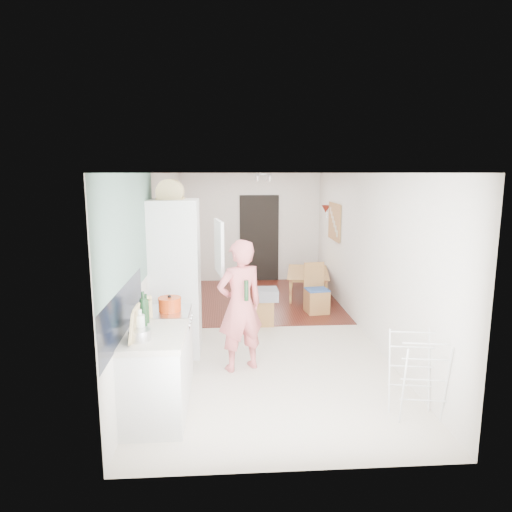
{
  "coord_description": "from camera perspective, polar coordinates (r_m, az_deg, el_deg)",
  "views": [
    {
      "loc": [
        -0.57,
        -6.95,
        2.5
      ],
      "look_at": [
        -0.09,
        0.2,
        1.19
      ],
      "focal_mm": 32.0,
      "sensor_mm": 36.0,
      "label": 1
    }
  ],
  "objects": [
    {
      "name": "pepper_mill_back",
      "position": [
        5.22,
        -13.11,
        -6.41
      ],
      "size": [
        0.06,
        0.06,
        0.2
      ],
      "primitive_type": "cylinder",
      "rotation": [
        0.0,
        0.0,
        0.06
      ],
      "color": "#D1B97B",
      "rests_on": "worktop"
    },
    {
      "name": "red_casserole",
      "position": [
        5.42,
        -10.74,
        -5.93
      ],
      "size": [
        0.3,
        0.3,
        0.16
      ],
      "primitive_type": "cylinder",
      "rotation": [
        0.0,
        0.0,
        -0.13
      ],
      "color": "red",
      "rests_on": "cooker_top"
    },
    {
      "name": "pinboard",
      "position": [
        9.16,
        9.8,
        4.25
      ],
      "size": [
        0.03,
        0.9,
        0.7
      ],
      "primitive_type": "cube",
      "color": "tan",
      "rests_on": "room_shell"
    },
    {
      "name": "pepper_mill_front",
      "position": [
        5.08,
        -13.52,
        -6.71
      ],
      "size": [
        0.08,
        0.08,
        0.23
      ],
      "primitive_type": "cylinder",
      "rotation": [
        0.0,
        0.0,
        -0.29
      ],
      "color": "#D1B97B",
      "rests_on": "worktop"
    },
    {
      "name": "stool",
      "position": [
        7.66,
        0.98,
        -7.02
      ],
      "size": [
        0.34,
        0.34,
        0.43
      ],
      "primitive_type": null,
      "rotation": [
        0.0,
        0.0,
        -0.05
      ],
      "color": "#AF8741",
      "rests_on": "floor"
    },
    {
      "name": "bottle_b",
      "position": [
        5.03,
        -13.54,
        -6.74
      ],
      "size": [
        0.06,
        0.06,
        0.26
      ],
      "primitive_type": "cylinder",
      "rotation": [
        0.0,
        0.0,
        -0.11
      ],
      "color": "#1A3D1F",
      "rests_on": "worktop"
    },
    {
      "name": "tile_splashback",
      "position": [
        4.72,
        -16.2,
        -6.7
      ],
      "size": [
        0.02,
        1.9,
        0.5
      ],
      "primitive_type": "cube",
      "color": "black",
      "rests_on": "room_shell"
    },
    {
      "name": "held_bottle",
      "position": [
        5.57,
        -1.21,
        -4.34
      ],
      "size": [
        0.05,
        0.05,
        0.25
      ],
      "primitive_type": "cylinder",
      "color": "#1A3D1F",
      "rests_on": "person"
    },
    {
      "name": "bottle_a",
      "position": [
        4.91,
        -13.88,
        -6.89
      ],
      "size": [
        0.08,
        0.08,
        0.3
      ],
      "primitive_type": "cylinder",
      "rotation": [
        0.0,
        0.0,
        -0.08
      ],
      "color": "#1A3D1F",
      "rests_on": "worktop"
    },
    {
      "name": "room_shell",
      "position": [
        7.09,
        0.85,
        0.2
      ],
      "size": [
        3.2,
        7.0,
        2.5
      ],
      "primitive_type": null,
      "color": "silver",
      "rests_on": "ground"
    },
    {
      "name": "bottle_c",
      "position": [
        4.63,
        -14.27,
        -8.48
      ],
      "size": [
        0.12,
        0.12,
        0.22
      ],
      "primitive_type": "cylinder",
      "rotation": [
        0.0,
        0.0,
        -0.31
      ],
      "color": "silver",
      "rests_on": "worktop"
    },
    {
      "name": "doorway_recess",
      "position": [
        10.57,
        0.4,
        2.2
      ],
      "size": [
        0.9,
        0.04,
        2.0
      ],
      "primitive_type": "cube",
      "color": "black",
      "rests_on": "room_shell"
    },
    {
      "name": "fridge_door",
      "position": [
        5.95,
        -4.65,
        1.13
      ],
      "size": [
        0.14,
        0.56,
        0.7
      ],
      "primitive_type": "cube",
      "rotation": [
        0.0,
        0.0,
        -1.4
      ],
      "color": "silver",
      "rests_on": "room_shell"
    },
    {
      "name": "steel_pan",
      "position": [
        4.56,
        -14.33,
        -9.54
      ],
      "size": [
        0.25,
        0.25,
        0.11
      ],
      "primitive_type": "cylinder",
      "rotation": [
        0.0,
        0.0,
        -0.19
      ],
      "color": "silver",
      "rests_on": "worktop"
    },
    {
      "name": "wall_sconce",
      "position": [
        9.76,
        8.72,
        5.83
      ],
      "size": [
        0.18,
        0.18,
        0.16
      ],
      "primitive_type": "cone",
      "color": "maroon",
      "rests_on": "room_shell"
    },
    {
      "name": "cooker_top",
      "position": [
        5.45,
        -11.44,
        -6.94
      ],
      "size": [
        0.6,
        0.6,
        0.04
      ],
      "primitive_type": "cube",
      "color": "silver",
      "rests_on": "room_shell"
    },
    {
      "name": "wood_floor_overlay",
      "position": [
        9.17,
        -0.11,
        -5.43
      ],
      "size": [
        3.2,
        3.3,
        0.01
      ],
      "primitive_type": "cube",
      "color": "#5A2018",
      "rests_on": "room_shell"
    },
    {
      "name": "base_cabinet",
      "position": [
        4.92,
        -12.41,
        -14.78
      ],
      "size": [
        0.6,
        0.9,
        0.86
      ],
      "primitive_type": "cube",
      "color": "silver",
      "rests_on": "room_shell"
    },
    {
      "name": "range_cooker",
      "position": [
        5.6,
        -11.27,
        -11.44
      ],
      "size": [
        0.6,
        0.6,
        0.88
      ],
      "primitive_type": "cube",
      "color": "silver",
      "rests_on": "room_shell"
    },
    {
      "name": "pinboard_frame",
      "position": [
        9.16,
        9.71,
        4.25
      ],
      "size": [
        0.0,
        0.94,
        0.74
      ],
      "primitive_type": "cube",
      "color": "#AF8741",
      "rests_on": "room_shell"
    },
    {
      "name": "bread_bin",
      "position": [
        6.31,
        -10.66,
        7.88
      ],
      "size": [
        0.38,
        0.36,
        0.19
      ],
      "primitive_type": null,
      "rotation": [
        0.0,
        0.0,
        -0.04
      ],
      "color": "#D1B97B",
      "rests_on": "fridge_housing"
    },
    {
      "name": "grey_drape",
      "position": [
        7.59,
        1.19,
        -4.81
      ],
      "size": [
        0.41,
        0.41,
        0.18
      ],
      "primitive_type": "cube",
      "rotation": [
        0.0,
        0.0,
        -0.0
      ],
      "color": "gray",
      "rests_on": "stool"
    },
    {
      "name": "sage_wall_panel",
      "position": [
        5.1,
        -15.35,
        2.66
      ],
      "size": [
        0.02,
        3.0,
        1.3
      ],
      "primitive_type": "cube",
      "color": "slate",
      "rests_on": "room_shell"
    },
    {
      "name": "fridge_housing",
      "position": [
        6.38,
        -10.04,
        -2.72
      ],
      "size": [
        0.66,
        0.66,
        2.15
      ],
      "primitive_type": "cube",
      "color": "silver",
      "rests_on": "room_shell"
    },
    {
      "name": "dining_chair",
      "position": [
        8.27,
        7.62,
        -4.08
      ],
      "size": [
        0.43,
        0.43,
        0.9
      ],
      "primitive_type": null,
      "rotation": [
        0.0,
        0.0,
        0.14
      ],
      "color": "#AF8741",
      "rests_on": "floor"
    },
    {
      "name": "drying_rack",
      "position": [
        5.1,
        19.47,
        -14.06
      ],
      "size": [
        0.52,
        0.48,
        0.89
      ],
      "primitive_type": null,
      "rotation": [
        0.0,
        0.0,
        -0.17
      ],
      "color": "silver",
      "rests_on": "floor"
    },
    {
      "name": "dining_table",
      "position": [
        9.44,
        6.64,
        -3.71
      ],
      "size": [
        0.88,
        1.34,
        0.44
      ],
      "primitive_type": "imported",
      "rotation": [
        0.0,
        0.0,
        1.41
      ],
      "color": "#AF8741",
      "rests_on": "floor"
    },
    {
      "name": "worktop",
      "position": [
        4.75,
        -12.63,
        -9.74
      ],
      "size": [
        0.62,
        0.92,
        0.06
      ],
      "primitive_type": "cube",
      "color": "beige",
      "rests_on": "room_shell"
    },
    {
      "name": "floor",
      "position": [
        7.41,
        0.82,
        -9.36
      ],
      "size": [
        3.2,
        7.0,
        0.01
      ],
      "primitive_type": "cube",
      "color": "beige",
      "rests_on": "ground"
    },
    {
      "name": "fridge_interior",
      "position": [
        6.26,
        -7.36,
        1.54
      ],
      "size": [
        0.02,
        0.52,
        0.66
      ],
      "primitive_type": "cube",
      "color": "white",
      "rests_on": "room_shell"
    },
    {
      "name": "chopping_boards",
      "position": [
        4.52,
        -14.99,
        -8.21
      ],
      "size": [
        0.09,
        0.25,
        0.34
      ],
      "primitive_type": null,
      "rotation": [
        0.0,
        0.0,
        0.21
      ],
      "color": "#D1B97B",
      "rests_on": "worktop"
    },
    {
      "name": "person",
      "position": [
        5.76,
        -2.01,
        -4.77
      ],
      "size": [
        0.86,
        0.73,
        2.0
      ],
      "primitive_type": "imported",
      "rotation": [
        0.0,
        0.0,
        3.54
      ],
      "color": "#D76769",
      "rests_on": "floor"
    }
  ]
}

